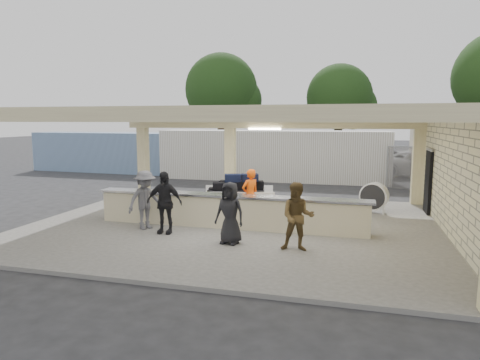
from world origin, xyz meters
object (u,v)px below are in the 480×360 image
(car_dark, at_px, (388,161))
(container_white, at_px, (273,155))
(luggage_cart, at_px, (238,193))
(passenger_a, at_px, (298,217))
(passenger_b, at_px, (164,202))
(baggage_handler, at_px, (250,195))
(container_blue, at_px, (106,152))
(passenger_c, at_px, (145,200))
(baggage_counter, at_px, (229,211))
(passenger_d, at_px, (230,213))
(drum_fan, at_px, (374,197))
(car_white_a, at_px, (420,164))

(car_dark, xyz_separation_m, container_white, (-6.28, -4.38, 0.59))
(luggage_cart, relative_size, passenger_a, 1.56)
(passenger_a, relative_size, passenger_b, 0.96)
(car_dark, distance_m, container_white, 7.68)
(baggage_handler, height_order, container_blue, container_blue)
(passenger_c, relative_size, container_blue, 0.18)
(baggage_counter, xyz_separation_m, luggage_cart, (-0.20, 1.71, 0.25))
(passenger_d, height_order, car_dark, passenger_d)
(luggage_cart, height_order, baggage_handler, baggage_handler)
(drum_fan, height_order, baggage_handler, baggage_handler)
(luggage_cart, bearing_deg, passenger_c, -142.89)
(passenger_b, height_order, passenger_c, passenger_b)
(luggage_cart, bearing_deg, car_dark, 54.60)
(car_dark, height_order, container_white, container_white)
(baggage_handler, xyz_separation_m, passenger_a, (1.85, -2.74, 0.02))
(drum_fan, relative_size, container_blue, 0.11)
(container_white, bearing_deg, baggage_handler, -83.35)
(passenger_a, xyz_separation_m, car_dark, (3.20, 17.24, -0.20))
(car_white_a, bearing_deg, baggage_handler, 145.49)
(passenger_a, bearing_deg, baggage_handler, 119.02)
(passenger_d, bearing_deg, container_blue, 142.50)
(container_white, bearing_deg, car_white_a, 21.59)
(drum_fan, bearing_deg, container_blue, 171.47)
(baggage_handler, bearing_deg, passenger_a, 74.75)
(drum_fan, xyz_separation_m, car_white_a, (2.90, 11.15, 0.10))
(baggage_counter, bearing_deg, car_white_a, 63.67)
(passenger_d, relative_size, container_blue, 0.17)
(luggage_cart, height_order, car_dark, car_dark)
(passenger_b, bearing_deg, luggage_cart, 60.92)
(passenger_b, height_order, container_blue, container_blue)
(passenger_b, bearing_deg, container_white, 83.32)
(baggage_counter, distance_m, car_white_a, 15.98)
(baggage_counter, xyz_separation_m, car_dark, (5.44, 15.52, 0.15))
(passenger_c, height_order, container_blue, container_blue)
(baggage_counter, xyz_separation_m, car_white_a, (7.09, 14.32, 0.17))
(drum_fan, xyz_separation_m, car_dark, (1.25, 12.35, 0.08))
(container_white, distance_m, container_blue, 10.97)
(car_white_a, xyz_separation_m, container_white, (-7.92, -3.18, 0.57))
(drum_fan, height_order, container_blue, container_blue)
(passenger_c, bearing_deg, container_white, 24.90)
(baggage_counter, bearing_deg, passenger_d, -72.37)
(car_dark, bearing_deg, passenger_a, 169.22)
(car_white_a, relative_size, container_blue, 0.56)
(passenger_a, relative_size, car_white_a, 0.32)
(passenger_c, xyz_separation_m, container_blue, (-9.49, 12.91, 0.27))
(baggage_handler, xyz_separation_m, car_dark, (5.05, 14.50, -0.18))
(baggage_handler, height_order, passenger_a, passenger_a)
(baggage_counter, height_order, car_dark, car_dark)
(drum_fan, height_order, passenger_c, passenger_c)
(container_white, bearing_deg, baggage_counter, -85.99)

